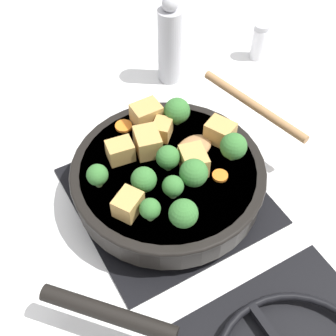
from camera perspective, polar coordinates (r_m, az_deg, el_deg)
name	(u,v)px	position (r m, az deg, el deg)	size (l,w,h in m)	color
ground_plane	(168,196)	(0.83, 0.00, -3.44)	(2.40, 2.40, 0.00)	white
front_burner_grate	(168,192)	(0.82, 0.00, -2.95)	(0.31, 0.31, 0.03)	black
skillet_pan	(167,178)	(0.79, -0.06, -1.20)	(0.43, 0.41, 0.05)	black
wooden_spoon	(229,122)	(0.84, 7.48, 5.55)	(0.22, 0.24, 0.02)	#A87A4C
tofu_cube_center_large	(162,129)	(0.81, -0.71, 4.76)	(0.04, 0.03, 0.03)	tan
tofu_cube_near_handle	(194,161)	(0.76, 3.14, 0.84)	(0.05, 0.04, 0.04)	tan
tofu_cube_east_chunk	(120,151)	(0.78, -5.84, 2.09)	(0.04, 0.03, 0.03)	tan
tofu_cube_west_chunk	(148,142)	(0.78, -2.51, 3.18)	(0.05, 0.04, 0.04)	tan
tofu_cube_back_piece	(220,132)	(0.81, 6.37, 4.39)	(0.05, 0.04, 0.04)	tan
tofu_cube_front_piece	(146,114)	(0.83, -2.64, 6.55)	(0.05, 0.04, 0.04)	tan
tofu_cube_mid_small	(128,204)	(0.71, -4.90, -4.43)	(0.04, 0.03, 0.03)	tan
broccoli_floret_near_spoon	(183,214)	(0.68, 1.90, -5.58)	(0.04, 0.04, 0.05)	#709956
broccoli_floret_center_top	(150,209)	(0.69, -2.21, -5.03)	(0.03, 0.03, 0.04)	#709956
broccoli_floret_east_rim	(173,186)	(0.72, 0.61, -2.26)	(0.03, 0.03, 0.04)	#709956
broccoli_floret_west_rim	(177,111)	(0.82, 1.11, 6.98)	(0.05, 0.05, 0.05)	#709956
broccoli_floret_north_edge	(97,175)	(0.74, -8.60, -0.86)	(0.03, 0.03, 0.04)	#709956
broccoli_floret_south_cluster	(169,156)	(0.75, 0.14, 1.44)	(0.04, 0.04, 0.05)	#709956
broccoli_floret_mid_floret	(144,180)	(0.72, -2.97, -1.44)	(0.04, 0.04, 0.05)	#709956
broccoli_floret_small_inner	(234,146)	(0.77, 8.00, 2.62)	(0.05, 0.05, 0.05)	#709956
broccoli_floret_tall_stem	(194,173)	(0.73, 3.16, -0.62)	(0.05, 0.05, 0.05)	#709956
carrot_slice_orange_thin	(220,176)	(0.76, 6.36, -0.94)	(0.03, 0.03, 0.01)	orange
carrot_slice_near_center	(124,126)	(0.84, -5.43, 5.10)	(0.03, 0.03, 0.01)	orange
pepper_mill	(170,43)	(1.00, 0.22, 14.98)	(0.05, 0.05, 0.20)	#B2B2B7
salt_shaker	(259,41)	(1.11, 11.09, 14.90)	(0.04, 0.04, 0.09)	white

